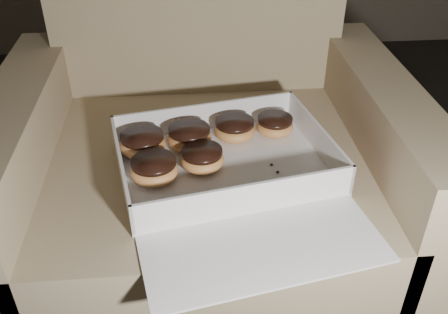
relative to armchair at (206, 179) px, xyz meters
name	(u,v)px	position (x,y,z in m)	size (l,w,h in m)	color
armchair	(206,179)	(0.00, 0.00, 0.00)	(0.90, 0.76, 0.94)	#887B57
bakery_box	(232,175)	(0.04, -0.17, 0.14)	(0.50, 0.56, 0.07)	white
donut_a	(235,129)	(0.06, -0.03, 0.16)	(0.09, 0.09, 0.05)	#D19049
donut_b	(202,158)	(-0.01, -0.14, 0.16)	(0.09, 0.09, 0.04)	#D19049
donut_c	(189,137)	(-0.04, -0.05, 0.16)	(0.10, 0.10, 0.05)	#D19049
donut_d	(154,169)	(-0.11, -0.17, 0.16)	(0.09, 0.09, 0.05)	#D19049
donut_e	(275,125)	(0.16, -0.02, 0.16)	(0.08, 0.08, 0.04)	#D19049
donut_f	(143,143)	(-0.13, -0.07, 0.16)	(0.10, 0.10, 0.05)	#D19049
crumb_a	(284,189)	(0.14, -0.22, 0.14)	(0.01, 0.01, 0.00)	black
crumb_b	(272,165)	(0.13, -0.14, 0.14)	(0.01, 0.01, 0.00)	black
crumb_c	(278,172)	(0.14, -0.17, 0.14)	(0.01, 0.01, 0.00)	black
crumb_d	(196,216)	(-0.03, -0.29, 0.14)	(0.01, 0.01, 0.00)	black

